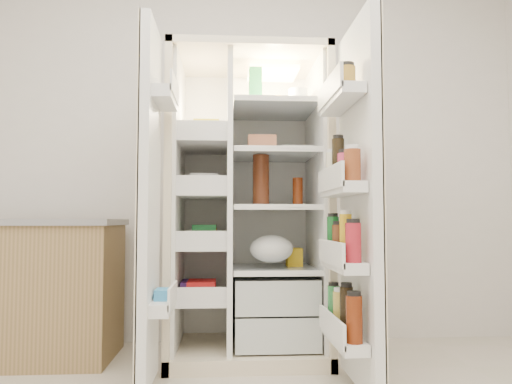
{
  "coord_description": "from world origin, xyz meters",
  "views": [
    {
      "loc": [
        -0.03,
        -1.3,
        0.8
      ],
      "look_at": [
        0.14,
        1.25,
        0.96
      ],
      "focal_mm": 34.0,
      "sensor_mm": 36.0,
      "label": 1
    }
  ],
  "objects": [
    {
      "name": "kitchen_counter",
      "position": [
        -1.21,
        1.63,
        0.41
      ],
      "size": [
        1.12,
        0.6,
        0.81
      ],
      "color": "#97764B",
      "rests_on": "floor"
    },
    {
      "name": "wall_back",
      "position": [
        0.0,
        2.0,
        1.35
      ],
      "size": [
        4.0,
        0.02,
        2.7
      ],
      "primitive_type": "cube",
      "color": "beige",
      "rests_on": "floor"
    },
    {
      "name": "fridge_door",
      "position": [
        0.59,
        0.96,
        0.87
      ],
      "size": [
        0.17,
        0.58,
        1.72
      ],
      "color": "white",
      "rests_on": "floor"
    },
    {
      "name": "freezer_door",
      "position": [
        -0.39,
        1.05,
        0.89
      ],
      "size": [
        0.15,
        0.4,
        1.72
      ],
      "color": "white",
      "rests_on": "floor"
    },
    {
      "name": "refrigerator",
      "position": [
        0.13,
        1.65,
        0.74
      ],
      "size": [
        0.92,
        0.7,
        1.8
      ],
      "color": "beige",
      "rests_on": "floor"
    }
  ]
}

